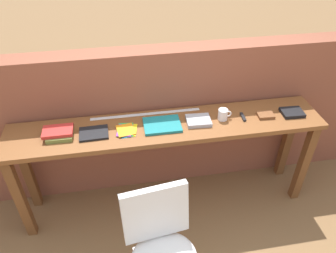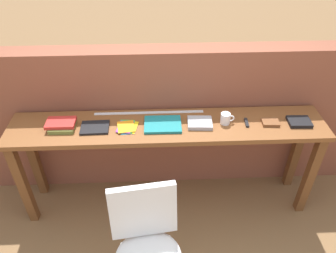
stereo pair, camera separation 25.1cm
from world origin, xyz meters
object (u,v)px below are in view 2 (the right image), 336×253
Objects in this scene: chair_white_moulded at (146,242)px; book_open_centre at (163,124)px; book_repair_rightmost at (299,122)px; mug at (226,118)px; pamphlet_pile_colourful at (127,127)px; multitool_folded at (246,123)px; leather_journal_brown at (270,122)px; book_stack_leftmost at (62,125)px; magazine_cycling at (95,127)px.

book_open_centre is at bearing 80.29° from chair_white_moulded.
book_open_centre is at bearing -178.44° from book_repair_rightmost.
book_repair_rightmost is at bearing -2.62° from mug.
pamphlet_pile_colourful is 0.94m from multitool_folded.
book_open_centre is at bearing -176.92° from leather_journal_brown.
chair_white_moulded is 1.30m from leather_journal_brown.
book_open_centre reaches higher than multitool_folded.
multitool_folded is (1.43, -0.01, -0.02)m from book_stack_leftmost.
book_open_centre is (0.78, -0.00, -0.02)m from book_stack_leftmost.
chair_white_moulded is 1.48m from book_repair_rightmost.
mug reaches higher than book_repair_rightmost.
mug reaches higher than magazine_cycling.
chair_white_moulded is 1.17m from multitool_folded.
book_repair_rightmost is (0.23, -0.01, 0.00)m from leather_journal_brown.
book_stack_leftmost is at bearing -179.81° from book_open_centre.
book_open_centre is 2.21× the size of leather_journal_brown.
mug reaches higher than leather_journal_brown.
multitool_folded is at bearing -179.66° from book_repair_rightmost.
pamphlet_pile_colourful is 0.65× the size of book_open_centre.
multitool_folded is (0.79, 0.79, 0.36)m from chair_white_moulded.
multitool_folded is at bearing -0.84° from magazine_cycling.
book_stack_leftmost is at bearing -179.75° from mug.
book_open_centre is at bearing -0.30° from book_stack_leftmost.
book_open_centre is (0.13, 0.79, 0.36)m from chair_white_moulded.
multitool_folded reaches higher than pamphlet_pile_colourful.
leather_journal_brown is 0.23m from book_repair_rightmost.
book_open_centre reaches higher than pamphlet_pile_colourful.
multitool_folded is 0.19m from leather_journal_brown.
chair_white_moulded is 0.86m from pamphlet_pile_colourful.
magazine_cycling is 1.16× the size of pamphlet_pile_colourful.
book_repair_rightmost reaches higher than chair_white_moulded.
pamphlet_pile_colourful is (0.25, -0.00, -0.00)m from magazine_cycling.
leather_journal_brown is (1.37, 0.00, 0.00)m from magazine_cycling.
multitool_folded is at bearing -3.86° from mug.
book_open_centre is 0.49m from mug.
leather_journal_brown reaches higher than chair_white_moulded.
book_open_centre is at bearing 0.09° from magazine_cycling.
mug reaches higher than book_stack_leftmost.
book_open_centre is at bearing 179.86° from multitool_folded.
magazine_cycling reaches higher than pamphlet_pile_colourful.
leather_journal_brown is (1.12, 0.01, 0.00)m from pamphlet_pile_colourful.
pamphlet_pile_colourful reaches higher than chair_white_moulded.
magazine_cycling is 1.02m from mug.
mug is 0.36m from leather_journal_brown.
book_stack_leftmost reaches higher than leather_journal_brown.
mug is 0.85× the size of leather_journal_brown.
magazine_cycling is 1.66× the size of leather_journal_brown.
book_repair_rightmost is at bearing -0.02° from pamphlet_pile_colourful.
book_open_centre is 2.61× the size of mug.
multitool_folded is (0.66, -0.00, -0.00)m from book_open_centre.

